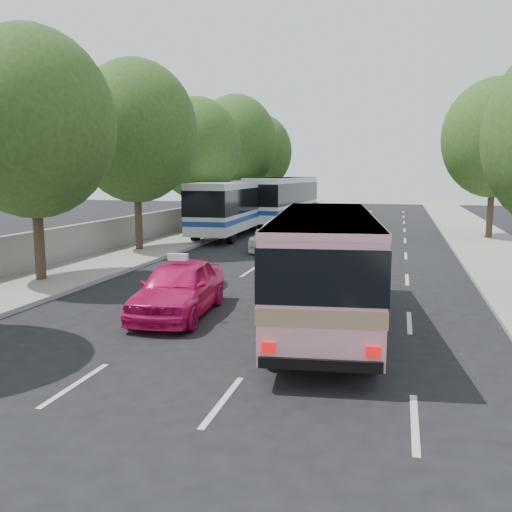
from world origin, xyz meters
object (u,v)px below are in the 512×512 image
(pink_taxi, at_px, (179,288))
(tour_coach_rear, at_px, (284,196))
(white_pickup, at_px, (278,235))
(pink_bus, at_px, (324,257))
(tour_coach_front, at_px, (232,203))

(pink_taxi, xyz_separation_m, tour_coach_rear, (-2.72, 26.76, 1.37))
(white_pickup, bearing_deg, pink_taxi, -88.91)
(pink_bus, relative_size, white_pickup, 1.83)
(pink_taxi, bearing_deg, tour_coach_rear, 91.04)
(pink_taxi, height_order, tour_coach_rear, tour_coach_rear)
(tour_coach_rear, bearing_deg, white_pickup, -75.55)
(pink_taxi, relative_size, tour_coach_rear, 0.38)
(white_pickup, xyz_separation_m, tour_coach_rear, (-2.56, 13.43, 1.40))
(pink_bus, distance_m, white_pickup, 14.05)
(white_pickup, height_order, tour_coach_front, tour_coach_front)
(pink_taxi, distance_m, tour_coach_front, 19.26)
(pink_bus, distance_m, tour_coach_rear, 27.64)
(pink_bus, bearing_deg, tour_coach_front, 106.84)
(tour_coach_front, bearing_deg, white_pickup, -53.92)
(tour_coach_front, bearing_deg, pink_bus, -67.52)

